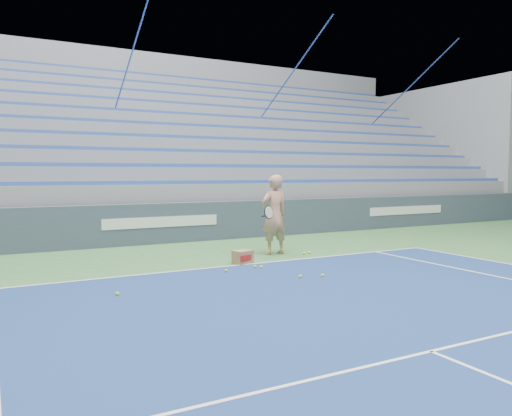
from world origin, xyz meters
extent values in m
cube|color=white|center=(0.00, 11.88, 0.01)|extent=(10.97, 0.05, 0.00)
cube|color=white|center=(0.00, 6.40, 0.01)|extent=(8.23, 0.05, 0.00)
cube|color=#374454|center=(0.00, 15.88, 0.55)|extent=(30.00, 0.30, 1.10)
cube|color=white|center=(0.00, 15.72, 0.60)|extent=(3.20, 0.02, 0.28)
cube|color=white|center=(9.00, 15.72, 0.60)|extent=(3.40, 0.02, 0.28)
cube|color=gray|center=(0.00, 20.43, 0.55)|extent=(30.00, 8.50, 1.10)
cube|color=gray|center=(0.00, 20.43, 1.35)|extent=(30.00, 8.50, 0.50)
cube|color=#2E50A6|center=(0.00, 16.56, 1.66)|extent=(29.60, 0.42, 0.11)
cube|color=gray|center=(0.00, 20.86, 1.85)|extent=(30.00, 7.65, 0.50)
cube|color=#2E50A6|center=(0.00, 17.41, 2.16)|extent=(29.60, 0.42, 0.11)
cube|color=gray|center=(0.00, 21.28, 2.35)|extent=(30.00, 6.80, 0.50)
cube|color=#2E50A6|center=(0.00, 18.26, 2.66)|extent=(29.60, 0.42, 0.11)
cube|color=gray|center=(0.00, 21.71, 2.85)|extent=(30.00, 5.95, 0.50)
cube|color=#2E50A6|center=(0.00, 19.11, 3.16)|extent=(29.60, 0.42, 0.11)
cube|color=gray|center=(0.00, 22.13, 3.35)|extent=(30.00, 5.10, 0.50)
cube|color=#2E50A6|center=(0.00, 19.96, 3.66)|extent=(29.60, 0.42, 0.11)
cube|color=gray|center=(0.00, 22.56, 3.85)|extent=(30.00, 4.25, 0.50)
cube|color=#2E50A6|center=(0.00, 20.81, 4.15)|extent=(29.60, 0.42, 0.11)
cube|color=gray|center=(0.00, 22.98, 4.35)|extent=(30.00, 3.40, 0.50)
cube|color=#2E50A6|center=(0.00, 21.66, 4.65)|extent=(29.60, 0.42, 0.11)
cube|color=gray|center=(0.00, 23.41, 4.85)|extent=(30.00, 2.55, 0.50)
cube|color=#2E50A6|center=(0.00, 22.51, 5.15)|extent=(29.60, 0.42, 0.11)
cube|color=gray|center=(0.00, 23.84, 5.35)|extent=(30.00, 1.70, 0.50)
cube|color=#2E50A6|center=(0.00, 23.36, 5.65)|extent=(29.60, 0.42, 0.11)
cube|color=gray|center=(0.00, 24.26, 5.85)|extent=(30.00, 0.85, 0.50)
cube|color=#2E50A6|center=(0.00, 24.21, 6.15)|extent=(29.60, 0.42, 0.11)
cube|color=gray|center=(15.15, 20.43, 3.05)|extent=(0.30, 8.80, 6.10)
cube|color=gray|center=(0.00, 24.98, 3.65)|extent=(31.00, 0.40, 7.30)
cylinder|color=#2E4EA4|center=(0.00, 20.43, 4.60)|extent=(0.05, 8.53, 5.04)
cylinder|color=#2E4EA4|center=(6.00, 20.43, 4.60)|extent=(0.05, 8.53, 5.04)
cylinder|color=#2E4EA4|center=(12.00, 20.43, 4.60)|extent=(0.05, 8.53, 5.04)
imported|color=tan|center=(1.82, 12.83, 0.94)|extent=(0.71, 0.49, 1.88)
cylinder|color=black|center=(1.47, 12.58, 0.95)|extent=(0.12, 0.27, 0.08)
cylinder|color=beige|center=(1.37, 12.30, 1.05)|extent=(0.29, 0.16, 0.28)
torus|color=black|center=(1.37, 12.30, 1.05)|extent=(0.31, 0.18, 0.30)
cube|color=#966C48|center=(0.58, 12.03, 0.14)|extent=(0.45, 0.38, 0.29)
cube|color=#B21E19|center=(0.58, 11.88, 0.14)|extent=(0.30, 0.09, 0.13)
sphere|color=#C6F131|center=(0.67, 11.38, 0.03)|extent=(0.07, 0.07, 0.07)
sphere|color=#C6F131|center=(0.58, 11.47, 0.03)|extent=(0.07, 0.07, 0.07)
sphere|color=#C6F131|center=(-2.40, 10.49, 0.03)|extent=(0.07, 0.07, 0.07)
sphere|color=#C6F131|center=(-0.12, 11.35, 0.03)|extent=(0.07, 0.07, 0.07)
sphere|color=#C6F131|center=(1.27, 10.11, 0.03)|extent=(0.07, 0.07, 0.07)
sphere|color=#C6F131|center=(0.86, 10.23, 0.03)|extent=(0.07, 0.07, 0.07)
sphere|color=#C6F131|center=(2.57, 12.45, 0.03)|extent=(0.07, 0.07, 0.07)
sphere|color=#C6F131|center=(2.39, 12.40, 0.03)|extent=(0.07, 0.07, 0.07)
camera|label=1|loc=(-4.13, 2.69, 1.92)|focal=35.00mm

